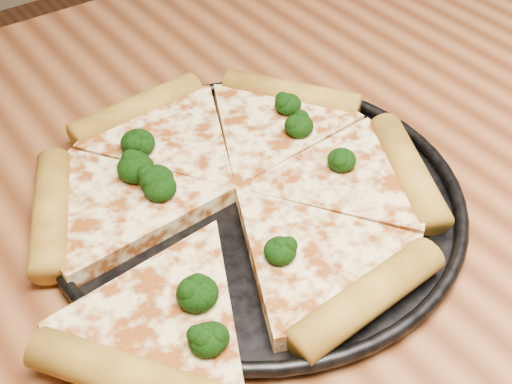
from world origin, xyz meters
TOP-DOWN VIEW (x-y plane):
  - dining_table at (0.00, 0.00)m, footprint 1.20×0.90m
  - pizza_pan at (-0.10, 0.04)m, footprint 0.33×0.33m
  - pizza at (-0.12, 0.05)m, footprint 0.37×0.33m
  - broccoli_florets at (-0.15, 0.05)m, footprint 0.22×0.23m

SIDE VIEW (x-z plane):
  - dining_table at x=0.00m, z-range 0.28..1.03m
  - pizza_pan at x=-0.10m, z-range 0.75..0.77m
  - pizza at x=-0.12m, z-range 0.75..0.78m
  - broccoli_florets at x=-0.15m, z-range 0.77..0.79m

